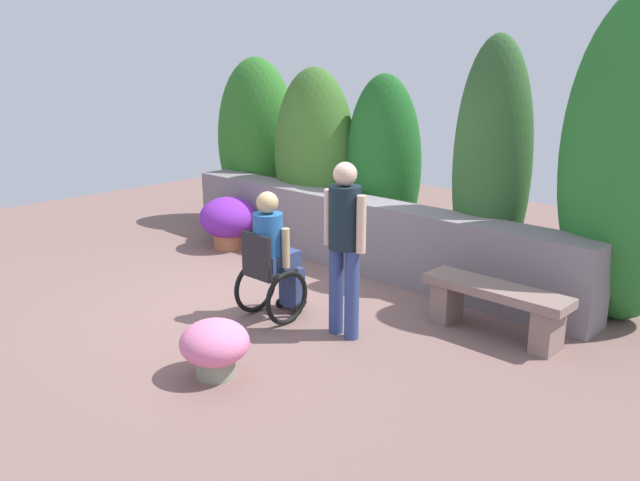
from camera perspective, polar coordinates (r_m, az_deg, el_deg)
The scene contains 8 objects.
ground_plane at distance 7.24m, azimuth -4.66°, elevation -5.37°, with size 13.65×13.65×0.00m, color #7B5C56.
stone_retaining_wall at distance 8.20m, azimuth 3.69°, elevation 0.53°, with size 5.96×0.48×0.91m, color gray.
hedge_backdrop at distance 8.43m, azimuth 6.79°, elevation 7.41°, with size 7.19×1.19×3.28m.
stone_bench at distance 6.50m, azimuth 15.05°, elevation -5.29°, with size 1.43×0.39×0.50m.
person_in_wheelchair at distance 6.63m, azimuth -4.15°, elevation -1.66°, with size 0.53×0.66×1.33m.
person_standing_companion at distance 6.07m, azimuth 2.15°, elevation 0.20°, with size 0.49×0.30×1.69m.
flower_pot_purple_near at distance 9.21m, azimuth -8.01°, elevation 1.77°, with size 0.80×0.80×0.73m.
flower_pot_terracotta_by_wall at distance 5.59m, azimuth -9.18°, elevation -9.08°, with size 0.59×0.59×0.49m.
Camera 1 is at (5.07, -4.46, 2.61)m, focal length 36.65 mm.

